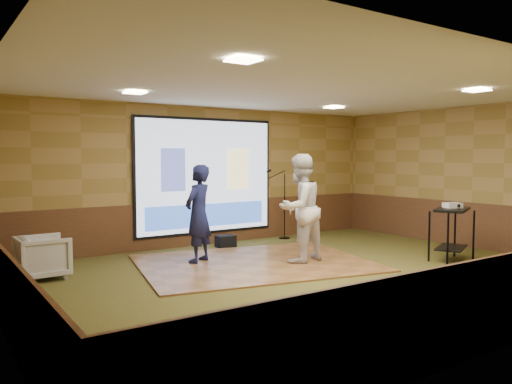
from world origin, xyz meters
TOP-DOWN VIEW (x-y plane):
  - ground at (0.00, 0.00)m, footprint 9.00×9.00m
  - room_shell at (0.00, 0.00)m, footprint 9.04×7.04m
  - wainscot_back at (0.00, 3.48)m, footprint 9.00×0.04m
  - wainscot_left at (-4.48, 0.00)m, footprint 0.04×7.00m
  - wainscot_right at (4.48, 0.00)m, footprint 0.04×7.00m
  - projector_screen at (0.00, 3.44)m, footprint 3.32×0.06m
  - downlight_nw at (-2.20, 1.80)m, footprint 0.32×0.32m
  - downlight_ne at (2.20, 1.80)m, footprint 0.32×0.32m
  - downlight_sw at (-2.20, -1.50)m, footprint 0.32×0.32m
  - downlight_se at (2.20, -1.50)m, footprint 0.32×0.32m
  - dance_floor at (-0.24, 1.19)m, footprint 4.58×3.84m
  - player_left at (-1.07, 1.77)m, footprint 0.76×0.69m
  - player_right at (0.46, 0.78)m, footprint 1.05×0.88m
  - av_table at (2.92, -0.62)m, footprint 0.93×0.49m
  - projector at (2.98, -0.59)m, footprint 0.35×0.33m
  - mic_stand at (1.84, 3.12)m, footprint 0.64×0.26m
  - banquet_chair at (-3.62, 2.14)m, footprint 0.78×0.76m
  - duffel_bag at (0.18, 2.93)m, footprint 0.41×0.28m

SIDE VIEW (x-z plane):
  - ground at x=0.00m, z-range 0.00..0.00m
  - dance_floor at x=-0.24m, z-range 0.00..0.03m
  - duffel_bag at x=0.18m, z-range 0.00..0.25m
  - banquet_chair at x=-3.62m, z-range 0.00..0.69m
  - wainscot_back at x=0.00m, z-range 0.00..0.95m
  - wainscot_left at x=-4.48m, z-range 0.00..0.95m
  - wainscot_right at x=4.48m, z-range 0.00..0.95m
  - mic_stand at x=1.84m, z-range -0.32..1.31m
  - av_table at x=2.92m, z-range 0.20..1.17m
  - player_left at x=-1.07m, z-range 0.03..1.78m
  - player_right at x=0.46m, z-range 0.03..1.97m
  - projector at x=2.98m, z-range 0.98..1.07m
  - projector_screen at x=0.00m, z-range 0.21..2.73m
  - room_shell at x=0.00m, z-range 0.58..3.60m
  - downlight_nw at x=-2.20m, z-range 2.96..2.98m
  - downlight_ne at x=2.20m, z-range 2.96..2.98m
  - downlight_sw at x=-2.20m, z-range 2.96..2.98m
  - downlight_se at x=2.20m, z-range 2.96..2.98m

